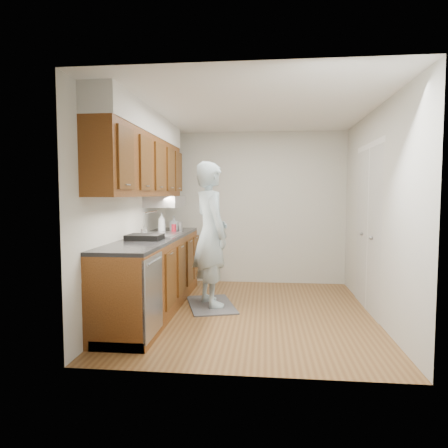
% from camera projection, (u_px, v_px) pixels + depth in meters
% --- Properties ---
extents(floor, '(3.50, 3.50, 0.00)m').
position_uv_depth(floor, '(249.00, 313.00, 4.98)').
color(floor, brown).
rests_on(floor, ground).
extents(ceiling, '(3.50, 3.50, 0.00)m').
position_uv_depth(ceiling, '(250.00, 109.00, 4.80)').
color(ceiling, white).
rests_on(ceiling, wall_left).
extents(wall_left, '(0.02, 3.50, 2.50)m').
position_uv_depth(wall_left, '(131.00, 212.00, 5.05)').
color(wall_left, beige).
rests_on(wall_left, floor).
extents(wall_right, '(0.02, 3.50, 2.50)m').
position_uv_depth(wall_right, '(376.00, 213.00, 4.73)').
color(wall_right, beige).
rests_on(wall_right, floor).
extents(wall_back, '(3.00, 0.02, 2.50)m').
position_uv_depth(wall_back, '(254.00, 208.00, 6.62)').
color(wall_back, beige).
rests_on(wall_back, floor).
extents(counter, '(0.64, 2.80, 1.30)m').
position_uv_depth(counter, '(155.00, 272.00, 5.07)').
color(counter, brown).
rests_on(counter, floor).
extents(upper_cabinets, '(0.47, 2.80, 1.21)m').
position_uv_depth(upper_cabinets, '(144.00, 157.00, 5.02)').
color(upper_cabinets, brown).
rests_on(upper_cabinets, wall_left).
extents(closet_door, '(0.02, 1.22, 2.05)m').
position_uv_depth(closet_door, '(368.00, 230.00, 5.05)').
color(closet_door, silver).
rests_on(closet_door, wall_right).
extents(floor_mat, '(0.81, 1.08, 0.02)m').
position_uv_depth(floor_mat, '(211.00, 305.00, 5.31)').
color(floor_mat, slate).
rests_on(floor_mat, floor).
extents(person, '(0.80, 0.90, 2.13)m').
position_uv_depth(person, '(211.00, 224.00, 5.23)').
color(person, '#A5BFC9').
rests_on(person, floor_mat).
extents(soap_bottle_a, '(0.12, 0.12, 0.28)m').
position_uv_depth(soap_bottle_a, '(162.00, 223.00, 5.62)').
color(soap_bottle_a, silver).
rests_on(soap_bottle_a, counter).
extents(soap_bottle_b, '(0.13, 0.13, 0.22)m').
position_uv_depth(soap_bottle_b, '(174.00, 223.00, 5.91)').
color(soap_bottle_b, silver).
rests_on(soap_bottle_b, counter).
extents(soda_can, '(0.09, 0.09, 0.12)m').
position_uv_depth(soda_can, '(174.00, 228.00, 5.56)').
color(soda_can, '#BA1F32').
rests_on(soda_can, counter).
extents(steel_can, '(0.08, 0.08, 0.14)m').
position_uv_depth(steel_can, '(180.00, 227.00, 5.78)').
color(steel_can, '#A5A5AA').
rests_on(steel_can, counter).
extents(dish_rack, '(0.40, 0.34, 0.06)m').
position_uv_depth(dish_rack, '(145.00, 237.00, 4.72)').
color(dish_rack, black).
rests_on(dish_rack, counter).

